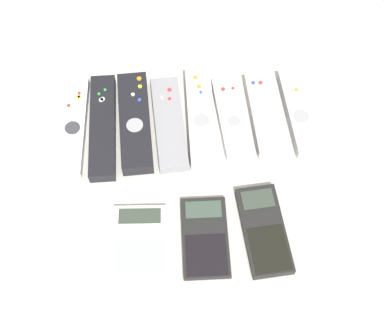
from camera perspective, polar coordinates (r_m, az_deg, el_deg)
The scene contains 12 objects.
ground_plane at distance 0.93m, azimuth 0.16°, elevation -2.13°, with size 3.00×3.00×0.00m, color beige.
remote_0 at distance 1.00m, azimuth -12.48°, elevation 4.01°, with size 0.05×0.21×0.02m.
remote_1 at distance 0.99m, azimuth -9.50°, elevation 4.04°, with size 0.05×0.22×0.02m.
remote_2 at distance 0.98m, azimuth -6.11°, elevation 4.55°, with size 0.06×0.21×0.03m.
remote_3 at distance 0.98m, azimuth -2.45°, elevation 4.42°, with size 0.06×0.20×0.02m.
remote_4 at distance 0.98m, azimuth 0.95°, elevation 5.07°, with size 0.05×0.21×0.03m.
remote_5 at distance 0.99m, azimuth 4.34°, elevation 5.09°, with size 0.06×0.18×0.02m.
remote_6 at distance 1.00m, azimuth 7.98°, elevation 5.38°, with size 0.06×0.18×0.02m.
remote_7 at distance 1.01m, azimuth 11.32°, elevation 5.52°, with size 0.05×0.19×0.02m.
calculator_0 at distance 0.88m, azimuth -5.65°, elevation -8.12°, with size 0.10×0.13×0.01m.
calculator_1 at distance 0.88m, azimuth 1.40°, elevation -7.76°, with size 0.08×0.14×0.01m.
calculator_2 at distance 0.89m, azimuth 7.68°, elevation -6.94°, with size 0.08×0.16×0.02m.
Camera 1 is at (-0.04, -0.43, 0.82)m, focal length 50.00 mm.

